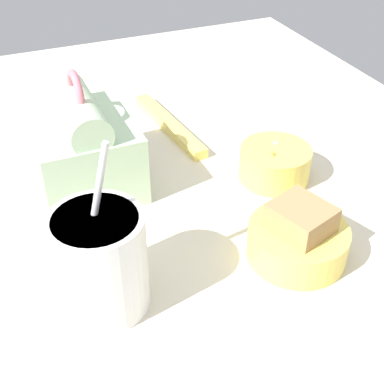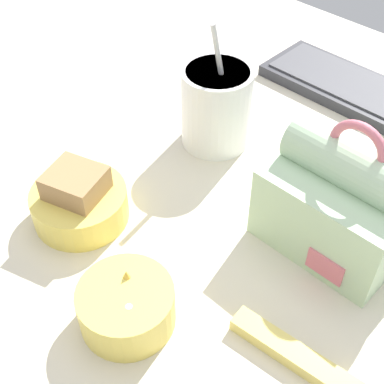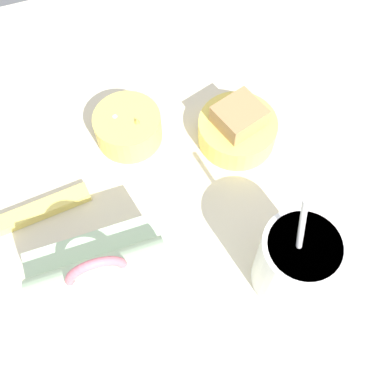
{
  "view_description": "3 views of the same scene",
  "coord_description": "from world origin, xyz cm",
  "px_view_note": "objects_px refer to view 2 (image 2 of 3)",
  "views": [
    {
      "loc": [
        -47.57,
        16.34,
        46.0
      ],
      "look_at": [
        1.77,
        -4.5,
        7.0
      ],
      "focal_mm": 50.0,
      "sensor_mm": 36.0,
      "label": 1
    },
    {
      "loc": [
        33.07,
        -37.02,
        51.55
      ],
      "look_at": [
        1.77,
        -4.5,
        7.0
      ],
      "focal_mm": 50.0,
      "sensor_mm": 36.0,
      "label": 2
    },
    {
      "loc": [
        11.78,
        23.97,
        64.18
      ],
      "look_at": [
        1.77,
        -4.5,
        7.0
      ],
      "focal_mm": 45.0,
      "sensor_mm": 36.0,
      "label": 3
    }
  ],
  "objects_px": {
    "bento_bowl_snacks": "(127,305)",
    "soup_cup": "(216,106)",
    "bento_bowl_sandwich": "(79,201)",
    "keyboard": "(356,91)",
    "chopstick_case": "(330,378)",
    "lunch_bag": "(343,200)"
  },
  "relations": [
    {
      "from": "keyboard",
      "to": "lunch_bag",
      "type": "relative_size",
      "value": 1.78
    },
    {
      "from": "chopstick_case",
      "to": "lunch_bag",
      "type": "bearing_deg",
      "value": 121.92
    },
    {
      "from": "bento_bowl_snacks",
      "to": "chopstick_case",
      "type": "distance_m",
      "value": 0.21
    },
    {
      "from": "soup_cup",
      "to": "chopstick_case",
      "type": "distance_m",
      "value": 0.39
    },
    {
      "from": "keyboard",
      "to": "soup_cup",
      "type": "xyz_separation_m",
      "value": [
        -0.09,
        -0.24,
        0.05
      ]
    },
    {
      "from": "lunch_bag",
      "to": "chopstick_case",
      "type": "xyz_separation_m",
      "value": [
        0.1,
        -0.16,
        -0.05
      ]
    },
    {
      "from": "soup_cup",
      "to": "chopstick_case",
      "type": "bearing_deg",
      "value": -31.3
    },
    {
      "from": "keyboard",
      "to": "bento_bowl_snacks",
      "type": "xyz_separation_m",
      "value": [
        0.05,
        -0.53,
        0.02
      ]
    },
    {
      "from": "soup_cup",
      "to": "chopstick_case",
      "type": "xyz_separation_m",
      "value": [
        0.33,
        -0.2,
        -0.05
      ]
    },
    {
      "from": "soup_cup",
      "to": "bento_bowl_snacks",
      "type": "xyz_separation_m",
      "value": [
        0.14,
        -0.29,
        -0.03
      ]
    },
    {
      "from": "keyboard",
      "to": "bento_bowl_sandwich",
      "type": "relative_size",
      "value": 2.57
    },
    {
      "from": "bento_bowl_sandwich",
      "to": "chopstick_case",
      "type": "distance_m",
      "value": 0.35
    },
    {
      "from": "bento_bowl_snacks",
      "to": "soup_cup",
      "type": "bearing_deg",
      "value": 115.34
    },
    {
      "from": "soup_cup",
      "to": "chopstick_case",
      "type": "relative_size",
      "value": 0.88
    },
    {
      "from": "keyboard",
      "to": "chopstick_case",
      "type": "xyz_separation_m",
      "value": [
        0.24,
        -0.44,
        -0.0
      ]
    },
    {
      "from": "bento_bowl_sandwich",
      "to": "chopstick_case",
      "type": "height_order",
      "value": "bento_bowl_sandwich"
    },
    {
      "from": "soup_cup",
      "to": "bento_bowl_sandwich",
      "type": "distance_m",
      "value": 0.23
    },
    {
      "from": "bento_bowl_snacks",
      "to": "chopstick_case",
      "type": "bearing_deg",
      "value": 24.43
    },
    {
      "from": "soup_cup",
      "to": "bento_bowl_snacks",
      "type": "bearing_deg",
      "value": -64.66
    },
    {
      "from": "lunch_bag",
      "to": "bento_bowl_snacks",
      "type": "relative_size",
      "value": 1.69
    },
    {
      "from": "lunch_bag",
      "to": "bento_bowl_sandwich",
      "type": "height_order",
      "value": "lunch_bag"
    },
    {
      "from": "soup_cup",
      "to": "bento_bowl_snacks",
      "type": "distance_m",
      "value": 0.32
    }
  ]
}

